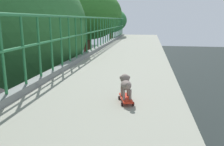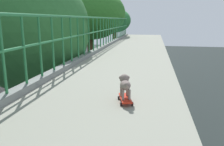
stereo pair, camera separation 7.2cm
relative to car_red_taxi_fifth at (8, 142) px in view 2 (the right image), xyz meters
name	(u,v)px [view 2 (the right image)]	position (x,y,z in m)	size (l,w,h in m)	color
overpass_deck	(78,139)	(6.46, -7.24, 4.86)	(2.66, 32.41, 0.40)	gray
car_red_taxi_fifth	(8,142)	(0.00, 0.00, 0.00)	(1.83, 4.12, 1.46)	red
city_bus	(39,72)	(-4.01, 11.03, 1.13)	(2.74, 10.63, 3.07)	beige
roadside_tree_mid	(27,30)	(3.02, -2.37, 5.89)	(4.25, 4.25, 8.64)	#4E3F25
roadside_tree_far	(90,15)	(2.68, 6.74, 6.57)	(5.09, 5.09, 9.09)	#523421
roadside_tree_farthest	(115,21)	(2.73, 17.17, 6.03)	(3.68, 3.68, 8.16)	brown
toy_skateboard	(125,99)	(6.91, -6.45, 5.12)	(0.27, 0.44, 0.08)	red
small_dog	(125,84)	(6.90, -6.43, 5.35)	(0.21, 0.35, 0.32)	slate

